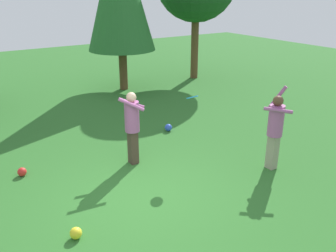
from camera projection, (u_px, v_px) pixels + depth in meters
The scene contains 7 objects.
ground_plane at pixel (143, 198), 7.29m from camera, with size 40.00×40.00×0.00m, color #2D6B28.
person_thrower at pixel (275, 126), 8.12m from camera, with size 0.69×0.69×1.93m.
person_catcher at pixel (132, 122), 8.36m from camera, with size 0.74×0.70×1.75m.
frisbee at pixel (192, 97), 8.26m from camera, with size 0.29×0.28×0.12m.
ball_red at pixel (22, 172), 8.10m from camera, with size 0.20×0.20×0.20m, color red.
ball_yellow at pixel (76, 233), 6.09m from camera, with size 0.21×0.21×0.21m, color yellow.
ball_blue at pixel (168, 128), 10.60m from camera, with size 0.21×0.21×0.21m, color blue.
Camera 1 is at (-3.02, -5.53, 3.97)m, focal length 39.01 mm.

